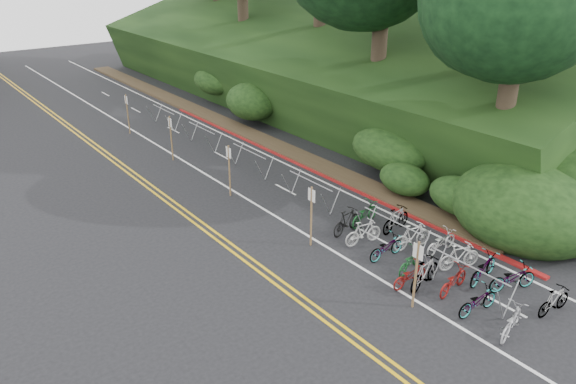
# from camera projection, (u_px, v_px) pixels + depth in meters

# --- Properties ---
(ground) EXTENTS (120.00, 120.00, 0.00)m
(ground) POSITION_uv_depth(u_px,v_px,m) (394.00, 311.00, 18.11)
(ground) COLOR black
(ground) RESTS_ON ground
(road_markings) EXTENTS (7.47, 80.00, 0.01)m
(road_markings) POSITION_uv_depth(u_px,v_px,m) (241.00, 202.00, 25.84)
(road_markings) COLOR gold
(road_markings) RESTS_ON ground
(red_curb) EXTENTS (0.25, 28.00, 0.10)m
(red_curb) POSITION_uv_depth(u_px,v_px,m) (302.00, 165.00, 30.01)
(red_curb) COLOR maroon
(red_curb) RESTS_ON ground
(embankment) EXTENTS (14.30, 48.14, 9.11)m
(embankment) POSITION_uv_depth(u_px,v_px,m) (322.00, 78.00, 38.14)
(embankment) COLOR black
(embankment) RESTS_ON ground
(bike_rack_front) EXTENTS (1.18, 3.01, 1.26)m
(bike_rack_front) POSITION_uv_depth(u_px,v_px,m) (469.00, 275.00, 18.39)
(bike_rack_front) COLOR #939498
(bike_rack_front) RESTS_ON ground
(bike_racks_rest) EXTENTS (1.14, 23.00, 1.17)m
(bike_racks_rest) POSITION_uv_depth(u_px,v_px,m) (249.00, 156.00, 28.93)
(bike_racks_rest) COLOR #939498
(bike_racks_rest) RESTS_ON ground
(signpost_near) EXTENTS (0.08, 0.40, 2.41)m
(signpost_near) POSITION_uv_depth(u_px,v_px,m) (416.00, 270.00, 17.76)
(signpost_near) COLOR brown
(signpost_near) RESTS_ON ground
(signposts_rest) EXTENTS (0.08, 18.40, 2.50)m
(signposts_rest) POSITION_uv_depth(u_px,v_px,m) (198.00, 150.00, 28.10)
(signposts_rest) COLOR brown
(signposts_rest) RESTS_ON ground
(bike_front) EXTENTS (0.59, 1.58, 0.82)m
(bike_front) POSITION_uv_depth(u_px,v_px,m) (410.00, 275.00, 19.31)
(bike_front) COLOR maroon
(bike_front) RESTS_ON ground
(bike_valet) EXTENTS (3.28, 9.96, 1.09)m
(bike_valet) POSITION_uv_depth(u_px,v_px,m) (431.00, 256.00, 20.38)
(bike_valet) COLOR #9E9EA3
(bike_valet) RESTS_ON ground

